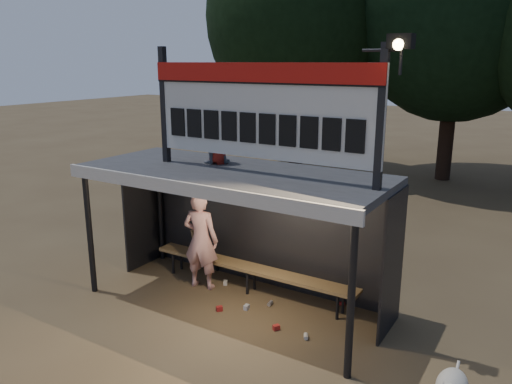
% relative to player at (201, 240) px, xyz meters
% --- Properties ---
extents(ground, '(80.00, 80.00, 0.00)m').
position_rel_player_xyz_m(ground, '(0.87, -0.26, -0.90)').
color(ground, '#4F3E27').
rests_on(ground, ground).
extents(player, '(0.72, 0.54, 1.80)m').
position_rel_player_xyz_m(player, '(0.00, 0.00, 0.00)').
color(player, white).
rests_on(player, ground).
extents(child_a, '(0.71, 0.69, 1.15)m').
position_rel_player_xyz_m(child_a, '(0.28, 0.05, 2.00)').
color(child_a, gray).
rests_on(child_a, dugout_shelter).
extents(child_b, '(0.54, 0.47, 0.93)m').
position_rel_player_xyz_m(child_b, '(0.37, 0.07, 1.89)').
color(child_b, '#A82419').
rests_on(child_b, dugout_shelter).
extents(dugout_shelter, '(5.10, 2.08, 2.32)m').
position_rel_player_xyz_m(dugout_shelter, '(0.87, -0.01, 0.95)').
color(dugout_shelter, '#38383A').
rests_on(dugout_shelter, ground).
extents(scoreboard_assembly, '(4.10, 0.27, 1.99)m').
position_rel_player_xyz_m(scoreboard_assembly, '(1.42, -0.26, 2.43)').
color(scoreboard_assembly, black).
rests_on(scoreboard_assembly, dugout_shelter).
extents(bench, '(4.00, 0.35, 0.48)m').
position_rel_player_xyz_m(bench, '(0.87, 0.29, -0.47)').
color(bench, olive).
rests_on(bench, ground).
extents(tree_left, '(6.46, 6.46, 9.27)m').
position_rel_player_xyz_m(tree_left, '(-3.13, 9.74, 4.62)').
color(tree_left, black).
rests_on(tree_left, ground).
extents(bats, '(0.49, 0.33, 0.84)m').
position_rel_player_xyz_m(bats, '(-0.37, 0.56, -0.47)').
color(bats, '#9A7348').
rests_on(bats, ground).
extents(litter, '(2.25, 1.37, 0.08)m').
position_rel_player_xyz_m(litter, '(1.48, -0.17, -0.86)').
color(litter, '#A21E1B').
rests_on(litter, ground).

